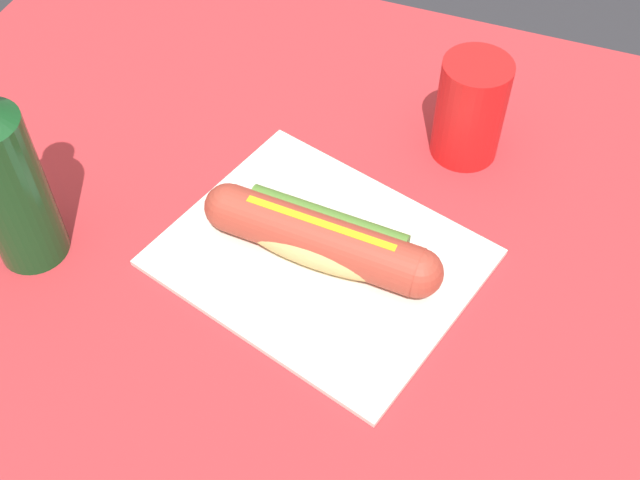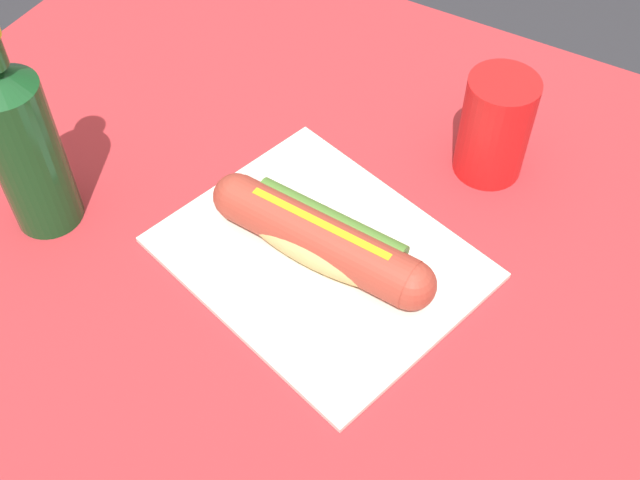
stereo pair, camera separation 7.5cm
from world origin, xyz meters
The scene contains 5 objects.
dining_table centered at (0.00, 0.00, 0.59)m, with size 1.17×0.83×0.72m.
paper_wrapper centered at (-0.05, -0.02, 0.73)m, with size 0.29×0.23×0.01m, color silver.
hot_dog centered at (-0.05, -0.02, 0.76)m, with size 0.24×0.07×0.05m.
soda_bottle centered at (-0.32, -0.11, 0.83)m, with size 0.07×0.07×0.23m.
drinking_cup centered at (0.04, 0.18, 0.78)m, with size 0.07×0.07×0.12m, color red.
Camera 1 is at (0.12, -0.47, 1.34)m, focal length 44.53 mm.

